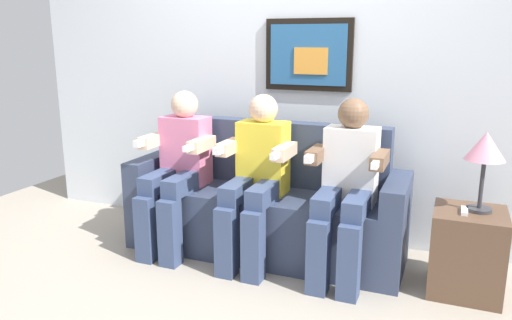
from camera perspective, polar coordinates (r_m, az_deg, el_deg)
name	(u,v)px	position (r m, az deg, el deg)	size (l,w,h in m)	color
ground_plane	(247,270)	(3.32, -0.99, -12.40)	(5.59, 5.59, 0.00)	#9E9384
back_wall_assembly	(288,61)	(3.70, 3.69, 11.17)	(4.30, 0.10, 2.60)	silver
couch	(265,209)	(3.48, 1.09, -5.58)	(1.90, 0.58, 0.90)	#333D56
person_on_left	(178,165)	(3.50, -8.92, -0.62)	(0.46, 0.56, 1.11)	pink
person_in_middle	(256,174)	(3.25, 0.05, -1.58)	(0.46, 0.56, 1.11)	yellow
person_on_right	(346,183)	(3.08, 10.27, -2.63)	(0.46, 0.56, 1.11)	white
side_table_right	(467,252)	(3.21, 22.91, -9.63)	(0.40, 0.40, 0.50)	brown
table_lamp	(485,150)	(3.05, 24.71, 1.06)	(0.22, 0.22, 0.46)	#333338
spare_remote_on_table	(464,211)	(3.08, 22.69, -5.38)	(0.04, 0.13, 0.02)	white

